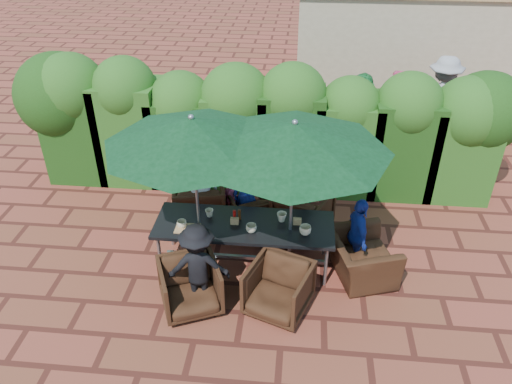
# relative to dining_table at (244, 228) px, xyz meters

# --- Properties ---
(ground) EXTENTS (80.00, 80.00, 0.00)m
(ground) POSITION_rel_dining_table_xyz_m (0.08, 0.09, -0.68)
(ground) COLOR brown
(ground) RESTS_ON ground
(dining_table) EXTENTS (2.61, 0.90, 0.75)m
(dining_table) POSITION_rel_dining_table_xyz_m (0.00, 0.00, 0.00)
(dining_table) COLOR black
(dining_table) RESTS_ON ground
(umbrella_left) EXTENTS (2.42, 2.42, 2.46)m
(umbrella_left) POSITION_rel_dining_table_xyz_m (-0.66, -0.04, 1.54)
(umbrella_left) COLOR gray
(umbrella_left) RESTS_ON ground
(umbrella_right) EXTENTS (2.59, 2.59, 2.46)m
(umbrella_right) POSITION_rel_dining_table_xyz_m (0.67, -0.07, 1.54)
(umbrella_right) COLOR gray
(umbrella_right) RESTS_ON ground
(chair_far_left) EXTENTS (0.99, 0.95, 0.87)m
(chair_far_left) POSITION_rel_dining_table_xyz_m (-0.89, 1.06, -0.24)
(chair_far_left) COLOR black
(chair_far_left) RESTS_ON ground
(chair_far_mid) EXTENTS (0.86, 0.84, 0.68)m
(chair_far_mid) POSITION_rel_dining_table_xyz_m (-0.03, 0.99, -0.33)
(chair_far_mid) COLOR black
(chair_far_mid) RESTS_ON ground
(chair_far_right) EXTENTS (1.07, 1.04, 0.85)m
(chair_far_right) POSITION_rel_dining_table_xyz_m (0.86, 0.95, -0.25)
(chair_far_right) COLOR black
(chair_far_right) RESTS_ON ground
(chair_near_left) EXTENTS (0.99, 0.97, 0.79)m
(chair_near_left) POSITION_rel_dining_table_xyz_m (-0.63, -0.96, -0.28)
(chair_near_left) COLOR black
(chair_near_left) RESTS_ON ground
(chair_near_right) EXTENTS (0.99, 0.96, 0.80)m
(chair_near_right) POSITION_rel_dining_table_xyz_m (0.56, -0.90, -0.28)
(chair_near_right) COLOR black
(chair_near_right) RESTS_ON ground
(chair_end_right) EXTENTS (0.91, 1.14, 0.87)m
(chair_end_right) POSITION_rel_dining_table_xyz_m (1.73, -0.08, -0.24)
(chair_end_right) COLOR black
(chair_end_right) RESTS_ON ground
(adult_far_left) EXTENTS (0.74, 0.57, 1.32)m
(adult_far_left) POSITION_rel_dining_table_xyz_m (-0.84, 0.91, -0.01)
(adult_far_left) COLOR silver
(adult_far_left) RESTS_ON ground
(adult_far_mid) EXTENTS (0.55, 0.49, 1.30)m
(adult_far_mid) POSITION_rel_dining_table_xyz_m (-0.06, 0.92, -0.02)
(adult_far_mid) COLOR navy
(adult_far_mid) RESTS_ON ground
(adult_far_right) EXTENTS (0.74, 0.56, 1.38)m
(adult_far_right) POSITION_rel_dining_table_xyz_m (0.89, 0.90, 0.01)
(adult_far_right) COLOR black
(adult_far_right) RESTS_ON ground
(adult_near_left) EXTENTS (0.87, 0.48, 1.29)m
(adult_near_left) POSITION_rel_dining_table_xyz_m (-0.52, -0.87, -0.03)
(adult_near_left) COLOR black
(adult_near_left) RESTS_ON ground
(adult_end_right) EXTENTS (0.49, 0.76, 1.20)m
(adult_end_right) POSITION_rel_dining_table_xyz_m (1.66, 0.10, -0.08)
(adult_end_right) COLOR navy
(adult_end_right) RESTS_ON ground
(child_left) EXTENTS (0.38, 0.34, 0.84)m
(child_left) POSITION_rel_dining_table_xyz_m (-0.35, 1.02, -0.25)
(child_left) COLOR #EA528D
(child_left) RESTS_ON ground
(child_right) EXTENTS (0.32, 0.28, 0.77)m
(child_right) POSITION_rel_dining_table_xyz_m (0.54, 1.04, -0.29)
(child_right) COLOR #904596
(child_right) RESTS_ON ground
(pedestrian_a) EXTENTS (1.58, 0.76, 1.62)m
(pedestrian_a) POSITION_rel_dining_table_xyz_m (1.99, 4.22, 0.13)
(pedestrian_a) COLOR #227C39
(pedestrian_a) RESTS_ON ground
(pedestrian_b) EXTENTS (0.88, 0.68, 1.62)m
(pedestrian_b) POSITION_rel_dining_table_xyz_m (2.71, 4.48, 0.13)
(pedestrian_b) COLOR #EA528D
(pedestrian_b) RESTS_ON ground
(pedestrian_c) EXTENTS (1.29, 0.71, 1.93)m
(pedestrian_c) POSITION_rel_dining_table_xyz_m (3.69, 4.54, 0.29)
(pedestrian_c) COLOR #94949C
(pedestrian_c) RESTS_ON ground
(cup_a) EXTENTS (0.14, 0.14, 0.11)m
(cup_a) POSITION_rel_dining_table_xyz_m (-0.88, -0.17, 0.13)
(cup_a) COLOR beige
(cup_a) RESTS_ON dining_table
(cup_b) EXTENTS (0.12, 0.12, 0.12)m
(cup_b) POSITION_rel_dining_table_xyz_m (-0.54, 0.14, 0.13)
(cup_b) COLOR beige
(cup_b) RESTS_ON dining_table
(cup_c) EXTENTS (0.16, 0.16, 0.12)m
(cup_c) POSITION_rel_dining_table_xyz_m (0.12, -0.18, 0.13)
(cup_c) COLOR beige
(cup_c) RESTS_ON dining_table
(cup_d) EXTENTS (0.15, 0.15, 0.14)m
(cup_d) POSITION_rel_dining_table_xyz_m (0.54, 0.13, 0.14)
(cup_d) COLOR beige
(cup_d) RESTS_ON dining_table
(cup_e) EXTENTS (0.17, 0.17, 0.14)m
(cup_e) POSITION_rel_dining_table_xyz_m (0.89, -0.16, 0.14)
(cup_e) COLOR beige
(cup_e) RESTS_ON dining_table
(ketchup_bottle) EXTENTS (0.04, 0.04, 0.17)m
(ketchup_bottle) POSITION_rel_dining_table_xyz_m (-0.15, 0.08, 0.16)
(ketchup_bottle) COLOR #B20C0A
(ketchup_bottle) RESTS_ON dining_table
(sauce_bottle) EXTENTS (0.04, 0.04, 0.17)m
(sauce_bottle) POSITION_rel_dining_table_xyz_m (-0.08, 0.10, 0.16)
(sauce_bottle) COLOR #4C230C
(sauce_bottle) RESTS_ON dining_table
(serving_tray) EXTENTS (0.35, 0.25, 0.02)m
(serving_tray) POSITION_rel_dining_table_xyz_m (-0.79, -0.21, 0.08)
(serving_tray) COLOR #AA8052
(serving_tray) RESTS_ON dining_table
(number_block_left) EXTENTS (0.12, 0.06, 0.10)m
(number_block_left) POSITION_rel_dining_table_xyz_m (-0.14, -0.01, 0.12)
(number_block_left) COLOR tan
(number_block_left) RESTS_ON dining_table
(number_block_right) EXTENTS (0.12, 0.06, 0.10)m
(number_block_right) POSITION_rel_dining_table_xyz_m (0.77, 0.07, 0.12)
(number_block_right) COLOR tan
(number_block_right) RESTS_ON dining_table
(hedge_wall) EXTENTS (9.10, 1.60, 2.43)m
(hedge_wall) POSITION_rel_dining_table_xyz_m (-0.12, 2.41, 0.66)
(hedge_wall) COLOR #1A350E
(hedge_wall) RESTS_ON ground
(building) EXTENTS (6.20, 3.08, 3.20)m
(building) POSITION_rel_dining_table_xyz_m (3.58, 7.08, 0.93)
(building) COLOR #C0AD8F
(building) RESTS_ON ground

